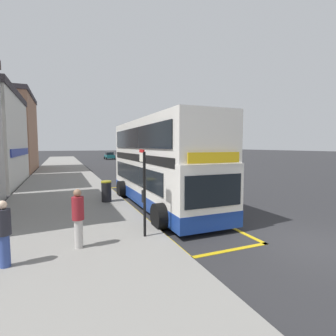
{
  "coord_description": "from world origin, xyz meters",
  "views": [
    {
      "loc": [
        -7.13,
        -5.39,
        3.12
      ],
      "look_at": [
        -2.37,
        6.01,
        2.03
      ],
      "focal_mm": 27.29,
      "sensor_mm": 36.0,
      "label": 1
    }
  ],
  "objects_px": {
    "bus_stop_sign": "(144,186)",
    "litter_bin": "(106,191)",
    "pedestrian_further_back": "(4,231)",
    "pedestrian_waiting_near_sign": "(78,216)",
    "parked_car_teal_ahead": "(161,167)",
    "parked_car_teal_distant": "(110,156)",
    "double_decker_bus": "(160,166)"
  },
  "relations": [
    {
      "from": "bus_stop_sign",
      "to": "litter_bin",
      "type": "xyz_separation_m",
      "value": [
        -0.3,
        5.72,
        -1.1
      ]
    },
    {
      "from": "pedestrian_further_back",
      "to": "pedestrian_waiting_near_sign",
      "type": "bearing_deg",
      "value": 17.25
    },
    {
      "from": "parked_car_teal_ahead",
      "to": "pedestrian_waiting_near_sign",
      "type": "height_order",
      "value": "pedestrian_waiting_near_sign"
    },
    {
      "from": "parked_car_teal_distant",
      "to": "litter_bin",
      "type": "bearing_deg",
      "value": -98.75
    },
    {
      "from": "bus_stop_sign",
      "to": "parked_car_teal_ahead",
      "type": "height_order",
      "value": "bus_stop_sign"
    },
    {
      "from": "parked_car_teal_ahead",
      "to": "pedestrian_waiting_near_sign",
      "type": "xyz_separation_m",
      "value": [
        -9.62,
        -18.19,
        0.29
      ]
    },
    {
      "from": "double_decker_bus",
      "to": "bus_stop_sign",
      "type": "distance_m",
      "value": 4.92
    },
    {
      "from": "parked_car_teal_ahead",
      "to": "pedestrian_waiting_near_sign",
      "type": "relative_size",
      "value": 2.42
    },
    {
      "from": "parked_car_teal_ahead",
      "to": "bus_stop_sign",
      "type": "bearing_deg",
      "value": -114.51
    },
    {
      "from": "parked_car_teal_distant",
      "to": "pedestrian_waiting_near_sign",
      "type": "distance_m",
      "value": 52.09
    },
    {
      "from": "double_decker_bus",
      "to": "pedestrian_waiting_near_sign",
      "type": "xyz_separation_m",
      "value": [
        -4.29,
        -4.62,
        -0.98
      ]
    },
    {
      "from": "bus_stop_sign",
      "to": "pedestrian_further_back",
      "type": "xyz_separation_m",
      "value": [
        -3.81,
        -0.78,
        -0.76
      ]
    },
    {
      "from": "parked_car_teal_distant",
      "to": "pedestrian_waiting_near_sign",
      "type": "height_order",
      "value": "pedestrian_waiting_near_sign"
    },
    {
      "from": "bus_stop_sign",
      "to": "parked_car_teal_ahead",
      "type": "xyz_separation_m",
      "value": [
        7.56,
        17.94,
        -1.0
      ]
    },
    {
      "from": "parked_car_teal_ahead",
      "to": "parked_car_teal_distant",
      "type": "relative_size",
      "value": 1.0
    },
    {
      "from": "pedestrian_waiting_near_sign",
      "to": "pedestrian_further_back",
      "type": "distance_m",
      "value": 1.83
    },
    {
      "from": "parked_car_teal_distant",
      "to": "parked_car_teal_ahead",
      "type": "bearing_deg",
      "value": -88.96
    },
    {
      "from": "bus_stop_sign",
      "to": "pedestrian_further_back",
      "type": "height_order",
      "value": "bus_stop_sign"
    },
    {
      "from": "parked_car_teal_ahead",
      "to": "pedestrian_waiting_near_sign",
      "type": "bearing_deg",
      "value": -119.56
    },
    {
      "from": "parked_car_teal_ahead",
      "to": "pedestrian_further_back",
      "type": "distance_m",
      "value": 21.91
    },
    {
      "from": "parked_car_teal_distant",
      "to": "double_decker_bus",
      "type": "bearing_deg",
      "value": -95.42
    },
    {
      "from": "pedestrian_further_back",
      "to": "double_decker_bus",
      "type": "bearing_deg",
      "value": 40.51
    },
    {
      "from": "parked_car_teal_distant",
      "to": "litter_bin",
      "type": "distance_m",
      "value": 45.91
    },
    {
      "from": "pedestrian_waiting_near_sign",
      "to": "parked_car_teal_ahead",
      "type": "bearing_deg",
      "value": 62.11
    },
    {
      "from": "bus_stop_sign",
      "to": "parked_car_teal_ahead",
      "type": "bearing_deg",
      "value": 67.16
    },
    {
      "from": "bus_stop_sign",
      "to": "pedestrian_further_back",
      "type": "relative_size",
      "value": 1.72
    },
    {
      "from": "double_decker_bus",
      "to": "litter_bin",
      "type": "height_order",
      "value": "double_decker_bus"
    },
    {
      "from": "bus_stop_sign",
      "to": "pedestrian_waiting_near_sign",
      "type": "relative_size",
      "value": 1.64
    },
    {
      "from": "parked_car_teal_ahead",
      "to": "parked_car_teal_distant",
      "type": "bearing_deg",
      "value": 88.08
    },
    {
      "from": "pedestrian_further_back",
      "to": "litter_bin",
      "type": "height_order",
      "value": "pedestrian_further_back"
    },
    {
      "from": "double_decker_bus",
      "to": "pedestrian_further_back",
      "type": "xyz_separation_m",
      "value": [
        -6.04,
        -5.16,
        -1.02
      ]
    },
    {
      "from": "double_decker_bus",
      "to": "parked_car_teal_ahead",
      "type": "relative_size",
      "value": 2.43
    }
  ]
}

